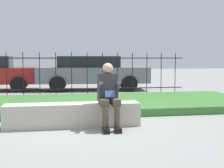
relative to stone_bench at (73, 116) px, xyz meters
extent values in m
plane|color=gray|center=(0.19, 0.00, -0.21)|extent=(60.00, 60.00, 0.00)
cube|color=#B7B2A3|center=(0.00, 0.00, 0.03)|extent=(2.66, 0.47, 0.46)
cube|color=gray|center=(0.00, 0.00, -0.17)|extent=(2.55, 0.43, 0.08)
cube|color=black|center=(0.56, -0.63, -0.16)|extent=(0.11, 0.26, 0.09)
cylinder|color=#4C4233|center=(0.56, -0.57, 0.07)|extent=(0.11, 0.11, 0.37)
cube|color=#4C4233|center=(0.56, -0.36, 0.32)|extent=(0.15, 0.42, 0.13)
cube|color=black|center=(0.78, -0.63, -0.16)|extent=(0.11, 0.26, 0.09)
cylinder|color=#4C4233|center=(0.78, -0.57, 0.07)|extent=(0.11, 0.11, 0.37)
cube|color=#4C4233|center=(0.78, -0.36, 0.32)|extent=(0.15, 0.42, 0.13)
cube|color=#333338|center=(0.67, -0.15, 0.59)|extent=(0.38, 0.24, 0.54)
sphere|color=tan|center=(0.67, -0.17, 0.95)|extent=(0.21, 0.21, 0.21)
cylinder|color=#333338|center=(0.50, -0.31, 0.61)|extent=(0.08, 0.29, 0.24)
cylinder|color=#333338|center=(0.84, -0.31, 0.61)|extent=(0.08, 0.29, 0.24)
cube|color=#335689|center=(0.67, -0.41, 0.48)|extent=(0.18, 0.09, 0.13)
cube|color=#3D7533|center=(0.19, 2.36, -0.11)|extent=(9.86, 3.32, 0.19)
cylinder|color=black|center=(0.19, 4.38, 0.10)|extent=(7.86, 0.03, 0.03)
cylinder|color=black|center=(0.19, 4.38, 1.14)|extent=(7.86, 0.03, 0.03)
cylinder|color=black|center=(-1.90, 4.38, 0.56)|extent=(0.02, 0.02, 1.53)
cylinder|color=black|center=(-1.38, 4.38, 0.56)|extent=(0.02, 0.02, 1.53)
cylinder|color=black|center=(-0.85, 4.38, 0.56)|extent=(0.02, 0.02, 1.53)
cylinder|color=black|center=(-0.33, 4.38, 0.56)|extent=(0.02, 0.02, 1.53)
cylinder|color=black|center=(0.19, 4.38, 0.56)|extent=(0.02, 0.02, 1.53)
cylinder|color=black|center=(0.72, 4.38, 0.56)|extent=(0.02, 0.02, 1.53)
cylinder|color=black|center=(1.24, 4.38, 0.56)|extent=(0.02, 0.02, 1.53)
cylinder|color=black|center=(1.76, 4.38, 0.56)|extent=(0.02, 0.02, 1.53)
cylinder|color=black|center=(2.29, 4.38, 0.56)|extent=(0.02, 0.02, 1.53)
cylinder|color=black|center=(2.81, 4.38, 0.56)|extent=(0.02, 0.02, 1.53)
cylinder|color=black|center=(3.34, 4.38, 0.56)|extent=(0.02, 0.02, 1.53)
cylinder|color=black|center=(3.86, 4.38, 0.56)|extent=(0.02, 0.02, 1.53)
cylinder|color=black|center=(-1.79, 6.48, 0.10)|extent=(0.62, 0.21, 0.62)
cylinder|color=black|center=(-1.82, 8.19, 0.10)|extent=(0.62, 0.21, 0.62)
cube|color=slate|center=(1.21, 6.94, 0.43)|extent=(4.73, 2.08, 0.64)
cube|color=black|center=(1.03, 6.96, 0.99)|extent=(2.64, 1.71, 0.46)
cylinder|color=black|center=(2.57, 5.99, 0.11)|extent=(0.65, 0.25, 0.64)
cylinder|color=black|center=(2.70, 7.67, 0.11)|extent=(0.65, 0.25, 0.64)
cylinder|color=black|center=(-0.27, 6.21, 0.11)|extent=(0.65, 0.25, 0.64)
cylinder|color=black|center=(-0.14, 7.90, 0.11)|extent=(0.65, 0.25, 0.64)
camera|label=1|loc=(-0.31, -6.15, 1.16)|focal=50.00mm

